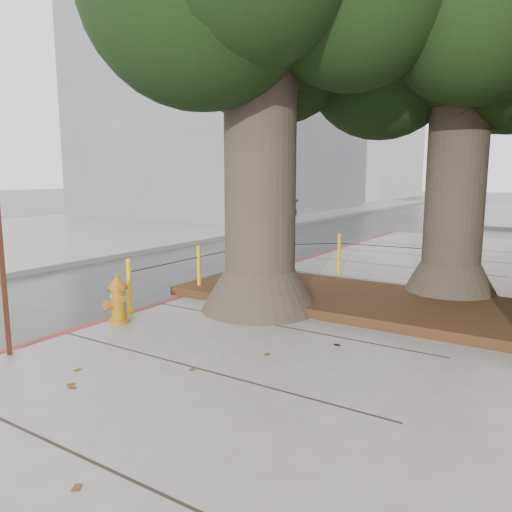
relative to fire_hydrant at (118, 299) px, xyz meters
The scene contains 11 objects.
ground 1.97m from the fire_hydrant, 24.74° to the right, with size 140.00×140.00×0.00m, color #28282B.
sidewalk_opposite 15.35m from the fire_hydrant, 143.13° to the left, with size 14.00×60.00×0.15m, color slate.
curb_red 1.79m from the fire_hydrant, 99.18° to the left, with size 0.14×26.00×0.16m, color maroon.
planter_bed 4.08m from the fire_hydrant, 49.80° to the left, with size 6.40×2.60×0.16m, color black.
building_far_grey 25.61m from the fire_hydrant, 122.05° to the left, with size 12.00×16.00×12.00m, color slate.
building_far_white 47.29m from the fire_hydrant, 109.06° to the left, with size 12.00×18.00×15.00m, color silver.
tree_far 7.73m from the fire_hydrant, 46.07° to the left, with size 4.50×3.80×7.17m.
bollard_ring 3.68m from the fire_hydrant, 76.53° to the left, with size 3.79×5.39×0.95m.
fire_hydrant is the anchor object (origin of this frame).
signpost 2.04m from the fire_hydrant, 92.94° to the right, with size 0.24×0.11×2.47m.
car_dark 19.15m from the fire_hydrant, 114.04° to the left, with size 1.56×3.84×1.11m, color black.
Camera 1 is at (4.21, -4.40, 2.46)m, focal length 35.00 mm.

